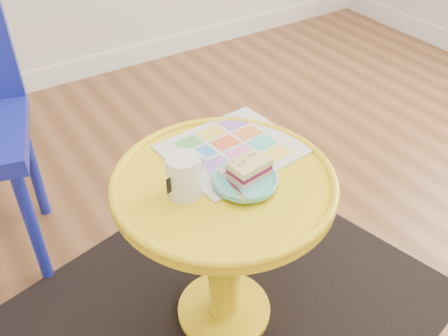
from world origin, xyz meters
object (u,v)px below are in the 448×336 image
side_table (224,224)px  mug (184,175)px  newspaper (233,149)px  plate (245,180)px

side_table → mug: 0.24m
newspaper → side_table: bearing=-138.3°
mug → plate: bearing=-36.5°
mug → side_table: bearing=-19.5°
mug → plate: mug is taller
newspaper → plate: (-0.06, -0.15, 0.01)m
side_table → mug: bearing=174.7°
side_table → mug: size_ratio=4.94×
newspaper → plate: plate is taller
side_table → plate: (0.03, -0.05, 0.18)m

